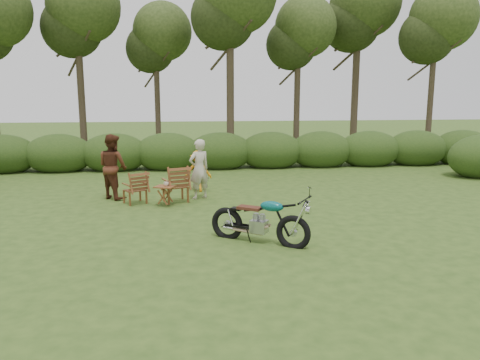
{
  "coord_description": "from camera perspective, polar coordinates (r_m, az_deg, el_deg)",
  "views": [
    {
      "loc": [
        -1.39,
        -8.9,
        2.85
      ],
      "look_at": [
        -0.13,
        1.53,
        0.9
      ],
      "focal_mm": 35.0,
      "sensor_mm": 36.0,
      "label": 1
    }
  ],
  "objects": [
    {
      "name": "side_table",
      "position": [
        12.15,
        -9.1,
        -1.94
      ],
      "size": [
        0.63,
        0.59,
        0.52
      ],
      "primitive_type": null,
      "rotation": [
        0.0,
        0.0,
        -0.42
      ],
      "color": "brown",
      "rests_on": "ground"
    },
    {
      "name": "motorcycle",
      "position": [
        9.19,
        2.33,
        -7.57
      ],
      "size": [
        2.05,
        1.69,
        1.12
      ],
      "primitive_type": null,
      "rotation": [
        0.0,
        0.0,
        -0.57
      ],
      "color": "#0B8F8E",
      "rests_on": "ground"
    },
    {
      "name": "adult_b",
      "position": [
        13.37,
        -15.05,
        -2.17
      ],
      "size": [
        1.09,
        1.08,
        1.78
      ],
      "primitive_type": "imported",
      "rotation": [
        0.0,
        0.0,
        2.37
      ],
      "color": "#4C2515",
      "rests_on": "ground"
    },
    {
      "name": "ground",
      "position": [
        9.45,
        1.93,
        -7.04
      ],
      "size": [
        80.0,
        80.0,
        0.0
      ],
      "primitive_type": "plane",
      "color": "#2A4617",
      "rests_on": "ground"
    },
    {
      "name": "lawn_chair_left",
      "position": [
        12.63,
        -12.63,
        -2.79
      ],
      "size": [
        0.8,
        0.8,
        0.85
      ],
      "primitive_type": null,
      "rotation": [
        0.0,
        0.0,
        3.65
      ],
      "color": "#5D2C17",
      "rests_on": "ground"
    },
    {
      "name": "child",
      "position": [
        13.88,
        -5.09,
        -1.38
      ],
      "size": [
        0.83,
        0.55,
        1.21
      ],
      "primitive_type": "imported",
      "rotation": [
        0.0,
        0.0,
        3.01
      ],
      "color": "orange",
      "rests_on": "ground"
    },
    {
      "name": "adult_a",
      "position": [
        12.92,
        -4.95,
        -2.28
      ],
      "size": [
        0.71,
        0.62,
        1.64
      ],
      "primitive_type": "imported",
      "rotation": [
        0.0,
        0.0,
        3.62
      ],
      "color": "beige",
      "rests_on": "ground"
    },
    {
      "name": "lawn_chair_right",
      "position": [
        12.62,
        -7.83,
        -2.64
      ],
      "size": [
        0.85,
        0.85,
        0.97
      ],
      "primitive_type": null,
      "rotation": [
        0.0,
        0.0,
        3.48
      ],
      "color": "brown",
      "rests_on": "ground"
    },
    {
      "name": "cup",
      "position": [
        12.11,
        -8.96,
        -0.46
      ],
      "size": [
        0.18,
        0.18,
        0.11
      ],
      "primitive_type": "imported",
      "rotation": [
        0.0,
        0.0,
        -0.4
      ],
      "color": "beige",
      "rests_on": "side_table"
    },
    {
      "name": "tree_line",
      "position": [
        18.76,
        -1.12,
        13.44
      ],
      "size": [
        22.52,
        11.62,
        8.14
      ],
      "color": "#392D1F",
      "rests_on": "ground"
    }
  ]
}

